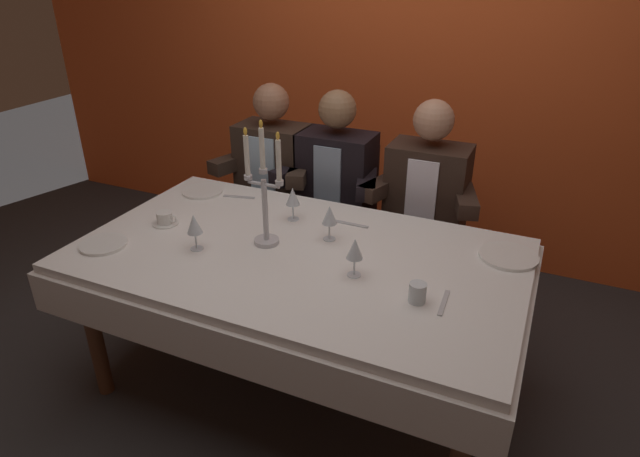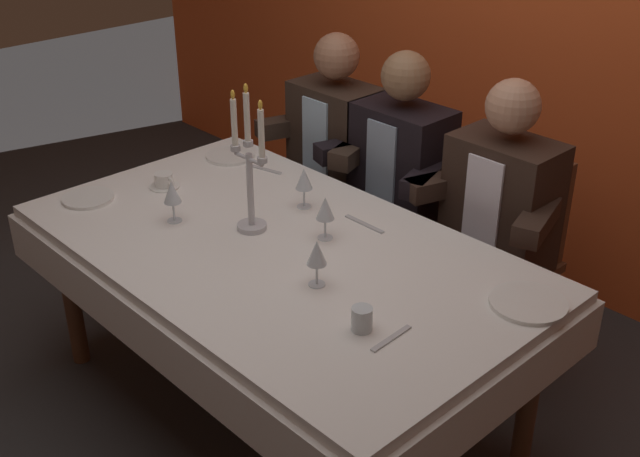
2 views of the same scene
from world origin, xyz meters
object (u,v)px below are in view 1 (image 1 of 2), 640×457
water_tumbler_0 (417,293)px  seated_diner_0 (274,167)px  candelabra (264,196)px  wine_glass_1 (329,216)px  dinner_plate_0 (508,256)px  wine_glass_0 (355,250)px  seated_diner_2 (427,192)px  dinner_plate_2 (203,191)px  coffee_cup_0 (165,219)px  seated_diner_1 (337,178)px  wine_glass_2 (194,225)px  wine_glass_3 (293,198)px  dining_table (298,275)px  dinner_plate_1 (103,244)px

water_tumbler_0 → seated_diner_0: seated_diner_0 is taller
candelabra → wine_glass_1: candelabra is taller
dinner_plate_0 → wine_glass_0: (-0.54, -0.40, 0.11)m
seated_diner_0 → seated_diner_2: bearing=0.0°
dinner_plate_2 → water_tumbler_0: water_tumbler_0 is taller
coffee_cup_0 → seated_diner_1: seated_diner_1 is taller
coffee_cup_0 → seated_diner_0: seated_diner_0 is taller
dinner_plate_2 → seated_diner_1: 0.77m
dinner_plate_0 → water_tumbler_0: (-0.27, -0.48, 0.03)m
coffee_cup_0 → seated_diner_2: 1.37m
wine_glass_2 → wine_glass_3: same height
dining_table → dinner_plate_0: dinner_plate_0 is taller
dinner_plate_2 → wine_glass_0: 1.15m
dinner_plate_2 → coffee_cup_0: bearing=-80.2°
seated_diner_2 → wine_glass_1: bearing=-109.9°
wine_glass_1 → water_tumbler_0: 0.59m
wine_glass_3 → dining_table: bearing=-60.1°
candelabra → dinner_plate_0: candelabra is taller
wine_glass_1 → seated_diner_0: 1.00m
wine_glass_1 → water_tumbler_0: wine_glass_1 is taller
wine_glass_2 → wine_glass_3: size_ratio=1.00×
candelabra → dinner_plate_0: size_ratio=2.26×
dinner_plate_0 → seated_diner_1: bearing=151.0°
dinner_plate_0 → seated_diner_1: 1.17m
seated_diner_0 → seated_diner_2: 0.94m
wine_glass_3 → water_tumbler_0: bearing=-30.8°
dinner_plate_1 → wine_glass_2: size_ratio=1.24×
candelabra → wine_glass_2: (-0.25, -0.17, -0.11)m
dinner_plate_0 → wine_glass_1: size_ratio=1.50×
dinner_plate_2 → wine_glass_1: 0.87m
dinner_plate_1 → wine_glass_0: bearing=11.5°
wine_glass_1 → dinner_plate_1: bearing=-152.2°
dining_table → wine_glass_1: 0.29m
dinner_plate_2 → dinner_plate_0: bearing=-2.1°
wine_glass_0 → wine_glass_2: 0.71m
coffee_cup_0 → seated_diner_0: size_ratio=0.11×
dinner_plate_2 → wine_glass_2: (0.35, -0.54, 0.11)m
candelabra → dinner_plate_1: 0.75m
wine_glass_1 → wine_glass_2: bearing=-146.8°
wine_glass_0 → wine_glass_3: (-0.45, 0.36, 0.00)m
dinner_plate_0 → wine_glass_0: size_ratio=1.50×
dining_table → seated_diner_0: (-0.60, 0.89, 0.11)m
coffee_cup_0 → seated_diner_1: size_ratio=0.11×
water_tumbler_0 → seated_diner_1: seated_diner_1 is taller
dinner_plate_0 → wine_glass_1: wine_glass_1 is taller
dinner_plate_1 → wine_glass_2: 0.43m
dinner_plate_2 → wine_glass_2: wine_glass_2 is taller
dinner_plate_0 → water_tumbler_0: water_tumbler_0 is taller
wine_glass_0 → water_tumbler_0: wine_glass_0 is taller
wine_glass_0 → seated_diner_1: 1.09m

